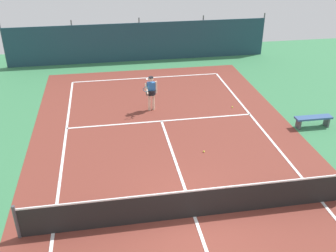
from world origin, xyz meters
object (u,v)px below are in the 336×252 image
(tennis_ball_midcourt, at_px, (148,89))
(courtside_bench, at_px, (313,119))
(tennis_player, at_px, (151,91))
(tennis_ball_near_player, at_px, (204,152))
(tennis_net, at_px, (195,203))
(tennis_ball_by_sideline, at_px, (232,107))
(parked_car, at_px, (133,39))

(tennis_ball_midcourt, relative_size, courtside_bench, 0.04)
(tennis_player, distance_m, courtside_bench, 7.21)
(tennis_ball_near_player, bearing_deg, tennis_net, -108.72)
(tennis_net, xyz_separation_m, tennis_ball_by_sideline, (3.55, 7.23, -0.48))
(tennis_player, xyz_separation_m, tennis_ball_midcourt, (0.17, 2.50, -0.93))
(tennis_net, distance_m, tennis_ball_midcourt, 10.15)
(tennis_ball_near_player, distance_m, tennis_ball_by_sideline, 4.38)
(tennis_ball_midcourt, bearing_deg, parked_car, 90.96)
(tennis_player, xyz_separation_m, courtside_bench, (6.59, -2.88, -0.59))
(tennis_ball_near_player, xyz_separation_m, courtside_bench, (5.11, 1.24, 0.34))
(parked_car, bearing_deg, tennis_ball_near_player, 93.16)
(tennis_net, relative_size, parked_car, 2.36)
(tennis_ball_midcourt, bearing_deg, tennis_ball_near_player, -78.82)
(tennis_net, height_order, tennis_player, tennis_player)
(courtside_bench, bearing_deg, tennis_ball_midcourt, 140.06)
(tennis_ball_near_player, bearing_deg, tennis_player, 109.75)
(tennis_player, height_order, tennis_ball_by_sideline, tennis_player)
(tennis_ball_by_sideline, bearing_deg, tennis_ball_midcourt, 141.49)
(parked_car, relative_size, courtside_bench, 2.68)
(tennis_net, height_order, parked_car, parked_car)
(tennis_ball_midcourt, xyz_separation_m, tennis_ball_by_sideline, (3.66, -2.91, 0.00))
(parked_car, xyz_separation_m, courtside_bench, (6.54, -12.58, -0.46))
(tennis_player, bearing_deg, tennis_ball_by_sideline, 172.18)
(tennis_ball_near_player, bearing_deg, tennis_ball_midcourt, 101.18)
(tennis_net, relative_size, tennis_ball_midcourt, 153.33)
(tennis_ball_midcourt, xyz_separation_m, courtside_bench, (6.42, -5.37, 0.34))
(tennis_player, bearing_deg, tennis_net, 90.41)
(tennis_player, distance_m, parked_car, 9.71)
(tennis_ball_near_player, height_order, tennis_ball_midcourt, same)
(tennis_player, xyz_separation_m, tennis_ball_near_player, (1.48, -4.11, -0.93))
(tennis_ball_midcourt, height_order, courtside_bench, courtside_bench)
(tennis_ball_midcourt, xyz_separation_m, parked_car, (-0.12, 7.21, 0.81))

